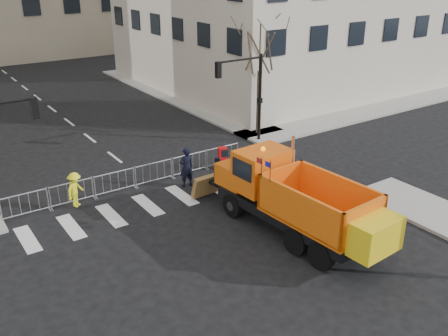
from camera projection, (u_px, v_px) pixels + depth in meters
ground at (236, 251)px, 19.42m from camera, size 120.00×120.00×0.00m
sidewalk_back at (141, 176)px, 25.86m from camera, size 64.00×5.00×0.15m
traffic_light_right at (260, 99)px, 30.01m from camera, size 0.18×0.18×5.40m
crowd_barriers at (135, 177)px, 24.60m from camera, size 12.60×0.60×1.10m
street_tree at (259, 77)px, 30.72m from camera, size 3.00×3.00×7.50m
plow_truck at (297, 198)px, 19.98m from camera, size 3.35×9.72×3.71m
cop_a at (186, 167)px, 24.55m from camera, size 0.76×0.52×2.03m
cop_b at (217, 174)px, 24.37m from camera, size 0.85×0.70×1.61m
cop_c at (230, 183)px, 23.33m from camera, size 0.88×0.99×1.61m
worker at (75, 190)px, 22.32m from camera, size 1.20×1.13×1.63m
newspaper_box at (223, 157)px, 26.66m from camera, size 0.57×0.54×1.10m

